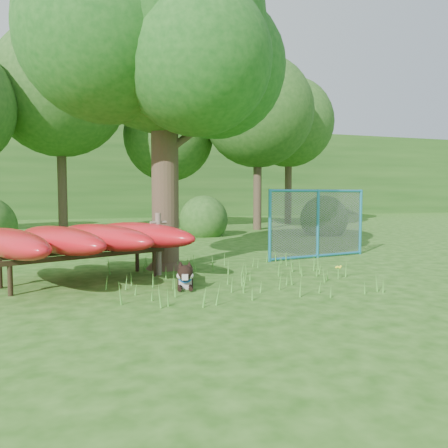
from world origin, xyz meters
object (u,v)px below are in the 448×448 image
object	(u,v)px
oak_tree	(162,41)
fence_section	(318,224)
kayak_rack	(82,239)
husky_dog	(185,277)

from	to	relation	value
oak_tree	fence_section	world-z (taller)	oak_tree
oak_tree	kayak_rack	size ratio (longest dim) A/B	1.69
kayak_rack	husky_dog	world-z (taller)	kayak_rack
husky_dog	fence_section	world-z (taller)	fence_section
oak_tree	fence_section	size ratio (longest dim) A/B	2.47
fence_section	kayak_rack	bearing A→B (deg)	-175.77
husky_dog	oak_tree	bearing A→B (deg)	104.18
kayak_rack	husky_dog	bearing A→B (deg)	-51.93
oak_tree	kayak_rack	xyz separation A→B (m)	(-1.64, -0.98, -3.91)
oak_tree	fence_section	distance (m)	5.46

